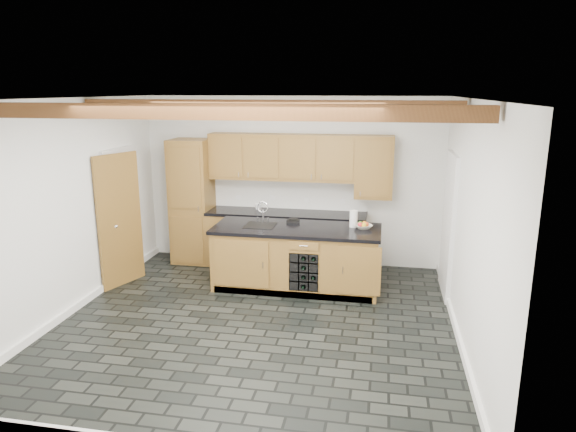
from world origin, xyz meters
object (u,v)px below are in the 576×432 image
(fruit_bowl, at_px, (363,227))
(island, at_px, (297,258))
(paper_towel, at_px, (353,219))
(kitchen_scale, at_px, (293,221))

(fruit_bowl, bearing_deg, island, -172.75)
(paper_towel, bearing_deg, fruit_bowl, -24.45)
(kitchen_scale, xyz_separation_m, paper_towel, (0.92, -0.09, 0.09))
(kitchen_scale, distance_m, fruit_bowl, 1.07)
(island, relative_size, kitchen_scale, 11.36)
(island, xyz_separation_m, kitchen_scale, (-0.10, 0.28, 0.49))
(kitchen_scale, bearing_deg, island, -77.94)
(island, distance_m, fruit_bowl, 1.09)
(island, bearing_deg, kitchen_scale, 110.50)
(island, height_order, paper_towel, paper_towel)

